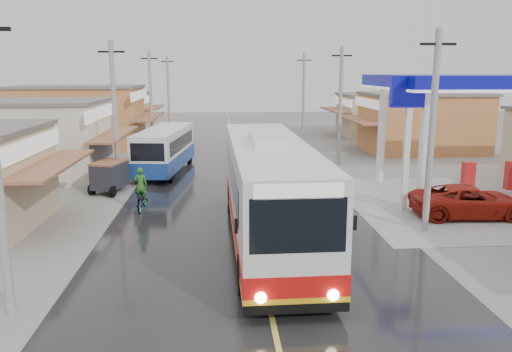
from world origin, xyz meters
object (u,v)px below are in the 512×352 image
Objects in this scene: second_bus at (165,149)px; coach_bus at (268,190)px; cyclist at (142,196)px; tricycle_near at (109,175)px; jeepney at (470,201)px.

coach_bus is at bearing -61.53° from second_bus.
second_bus is 4.14× the size of cyclist.
coach_bus reaches higher than cyclist.
cyclist is 0.83× the size of tricycle_near.
coach_bus is 11.36m from tricycle_near.
second_bus is (-5.29, 13.67, -0.49)m from coach_bus.
tricycle_near is (-2.40, -5.38, -0.53)m from second_bus.
second_bus reaches higher than jeepney.
coach_bus is at bearing -31.34° from tricycle_near.
jeepney is at bearing -30.12° from second_bus.
cyclist reaches higher than jeepney.
jeepney is 17.93m from tricycle_near.
jeepney is (9.29, 2.51, -1.28)m from coach_bus.
second_bus reaches higher than cyclist.
tricycle_near is (-16.98, 5.78, 0.26)m from jeepney.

